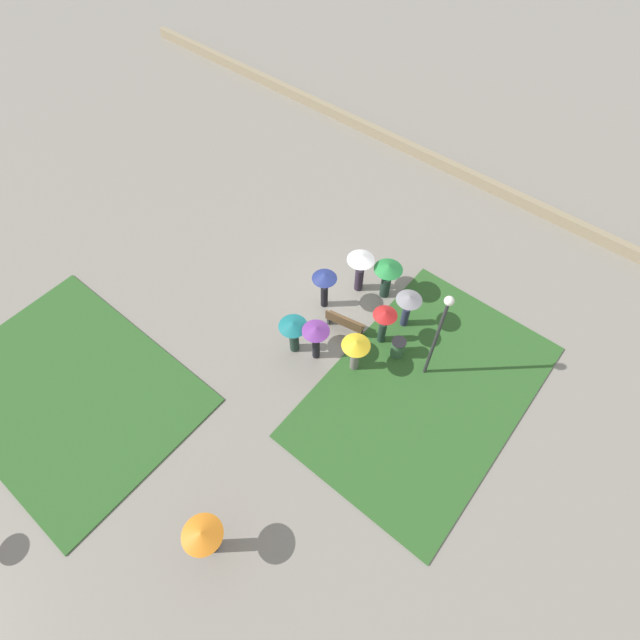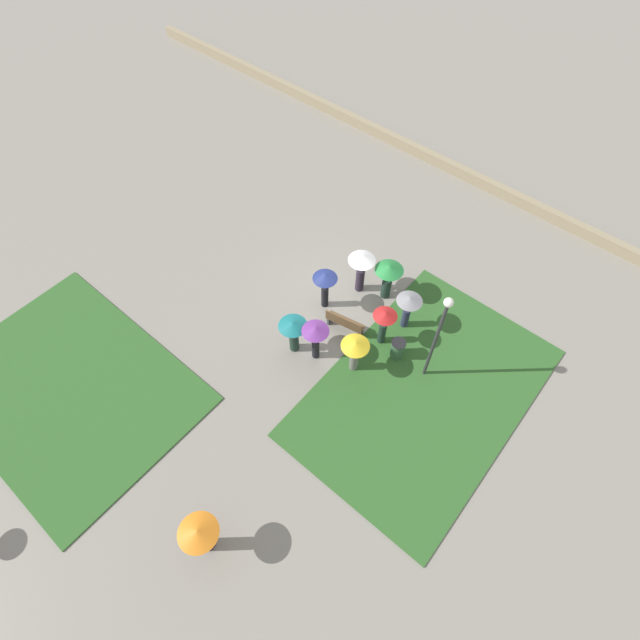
% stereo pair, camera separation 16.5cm
% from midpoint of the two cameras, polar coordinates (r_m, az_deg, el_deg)
% --- Properties ---
extents(ground_plane, '(90.00, 90.00, 0.00)m').
position_cam_midpoint_polar(ground_plane, '(20.54, 1.28, 2.10)').
color(ground_plane, gray).
extents(lawn_patch_near, '(6.41, 9.78, 0.06)m').
position_cam_midpoint_polar(lawn_patch_near, '(18.73, 11.66, -7.87)').
color(lawn_patch_near, '#2D5B26').
rests_on(lawn_patch_near, ground_plane).
extents(lawn_patch_far, '(9.21, 6.68, 0.06)m').
position_cam_midpoint_polar(lawn_patch_far, '(20.51, -26.90, -7.29)').
color(lawn_patch_far, '#2D5B26').
rests_on(lawn_patch_far, ground_plane).
extents(parapet_wall, '(45.00, 0.35, 0.56)m').
position_cam_midpoint_polar(parapet_wall, '(26.79, 15.57, 16.02)').
color(parapet_wall, gray).
rests_on(parapet_wall, ground_plane).
extents(park_bench, '(1.60, 0.71, 0.90)m').
position_cam_midpoint_polar(park_bench, '(19.39, 2.58, -0.28)').
color(park_bench, brown).
rests_on(park_bench, ground_plane).
extents(lamp_post, '(0.32, 0.32, 4.58)m').
position_cam_midpoint_polar(lamp_post, '(16.68, 13.22, -0.96)').
color(lamp_post, '#2D2D30').
rests_on(lamp_post, ground_plane).
extents(trash_bin, '(0.55, 0.55, 0.91)m').
position_cam_midpoint_polar(trash_bin, '(18.95, 8.63, -3.19)').
color(trash_bin, '#335638').
rests_on(trash_bin, ground_plane).
extents(crowd_person_green, '(1.14, 1.14, 1.83)m').
position_cam_midpoint_polar(crowd_person_green, '(19.92, 7.48, 5.21)').
color(crowd_person_green, '#1E3328').
rests_on(crowd_person_green, ground_plane).
extents(crowd_person_yellow, '(1.04, 1.04, 1.80)m').
position_cam_midpoint_polar(crowd_person_yellow, '(17.71, 3.83, -3.26)').
color(crowd_person_yellow, slate).
rests_on(crowd_person_yellow, ground_plane).
extents(crowd_person_white, '(1.09, 1.09, 2.05)m').
position_cam_midpoint_polar(crowd_person_white, '(19.88, 4.41, 6.36)').
color(crowd_person_white, '#2D2333').
rests_on(crowd_person_white, ground_plane).
extents(crowd_person_teal, '(1.07, 1.07, 1.72)m').
position_cam_midpoint_polar(crowd_person_teal, '(18.28, -3.31, -1.25)').
color(crowd_person_teal, '#1E3328').
rests_on(crowd_person_teal, ground_plane).
extents(crowd_person_navy, '(0.98, 0.98, 1.91)m').
position_cam_midpoint_polar(crowd_person_navy, '(19.33, 0.27, 4.32)').
color(crowd_person_navy, black).
rests_on(crowd_person_navy, ground_plane).
extents(crowd_person_red, '(0.90, 0.90, 1.91)m').
position_cam_midpoint_polar(crowd_person_red, '(18.48, 7.08, -0.09)').
color(crowd_person_red, '#1E3328').
rests_on(crowd_person_red, ground_plane).
extents(crowd_person_grey, '(0.99, 0.99, 1.80)m').
position_cam_midpoint_polar(crowd_person_grey, '(19.09, 9.77, 1.75)').
color(crowd_person_grey, '#282D47').
rests_on(crowd_person_grey, ground_plane).
extents(crowd_person_purple, '(1.01, 1.01, 1.89)m').
position_cam_midpoint_polar(crowd_person_purple, '(17.90, -0.74, -1.76)').
color(crowd_person_purple, black).
rests_on(crowd_person_purple, ground_plane).
extents(lone_walker_mid_plaza, '(1.19, 1.19, 1.88)m').
position_cam_midpoint_polar(lone_walker_mid_plaza, '(15.70, -13.41, -22.97)').
color(lone_walker_mid_plaza, '#2D2333').
rests_on(lone_walker_mid_plaza, ground_plane).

